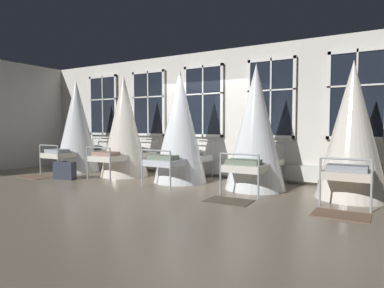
# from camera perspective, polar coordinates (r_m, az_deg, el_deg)

# --- Properties ---
(ground) EXTENTS (20.97, 20.97, 0.00)m
(ground) POSITION_cam_1_polar(r_m,az_deg,el_deg) (7.96, -1.78, -6.48)
(ground) COLOR gray
(back_wall_with_windows) EXTENTS (11.48, 0.10, 3.28)m
(back_wall_with_windows) POSITION_cam_1_polar(r_m,az_deg,el_deg) (8.88, 2.27, 5.14)
(back_wall_with_windows) COLOR silver
(back_wall_with_windows) RESTS_ON ground
(window_bank) EXTENTS (8.43, 0.10, 2.85)m
(window_bank) POSITION_cam_1_polar(r_m,az_deg,el_deg) (8.77, 1.90, 2.25)
(window_bank) COLOR black
(window_bank) RESTS_ON ground
(cot_first) EXTENTS (1.27, 1.93, 2.66)m
(cot_first) POSITION_cam_1_polar(r_m,az_deg,el_deg) (10.24, -19.24, 2.72)
(cot_first) COLOR #9EA3A8
(cot_first) RESTS_ON ground
(cot_second) EXTENTS (1.27, 1.94, 2.68)m
(cot_second) POSITION_cam_1_polar(r_m,az_deg,el_deg) (8.99, -11.62, 2.85)
(cot_second) COLOR #9EA3A8
(cot_second) RESTS_ON ground
(cot_third) EXTENTS (1.27, 1.93, 2.65)m
(cot_third) POSITION_cam_1_polar(r_m,az_deg,el_deg) (7.84, -2.07, 2.77)
(cot_third) COLOR #9EA3A8
(cot_third) RESTS_ON ground
(cot_fourth) EXTENTS (1.27, 1.94, 2.63)m
(cot_fourth) POSITION_cam_1_polar(r_m,az_deg,el_deg) (7.05, 10.90, 2.59)
(cot_fourth) COLOR #9EA3A8
(cot_fourth) RESTS_ON ground
(cot_fifth) EXTENTS (1.27, 1.93, 2.52)m
(cot_fifth) POSITION_cam_1_polar(r_m,az_deg,el_deg) (6.69, 25.88, 1.85)
(cot_fifth) COLOR #9EA3A8
(cot_fifth) RESTS_ON ground
(rug_first) EXTENTS (0.80, 0.56, 0.01)m
(rug_first) POSITION_cam_1_polar(r_m,az_deg,el_deg) (9.54, -25.29, -5.14)
(rug_first) COLOR brown
(rug_first) RESTS_ON ground
(rug_fourth) EXTENTS (0.81, 0.57, 0.01)m
(rug_fourth) POSITION_cam_1_polar(r_m,az_deg,el_deg) (5.96, 6.35, -9.73)
(rug_fourth) COLOR brown
(rug_fourth) RESTS_ON ground
(rug_fifth) EXTENTS (0.81, 0.57, 0.01)m
(rug_fifth) POSITION_cam_1_polar(r_m,az_deg,el_deg) (5.51, 24.25, -11.09)
(rug_fifth) COLOR brown
(rug_fifth) RESTS_ON ground
(suitcase_dark) EXTENTS (0.59, 0.31, 0.47)m
(suitcase_dark) POSITION_cam_1_polar(r_m,az_deg,el_deg) (8.84, -21.09, -4.27)
(suitcase_dark) COLOR #2D3342
(suitcase_dark) RESTS_ON ground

